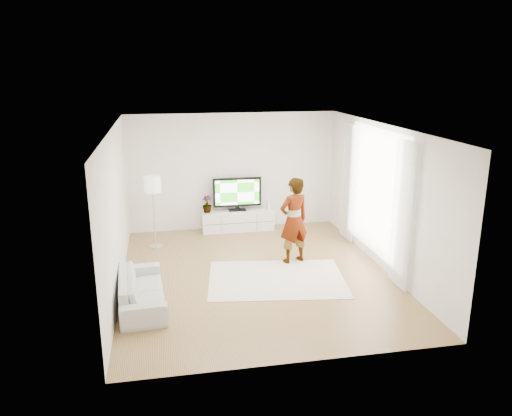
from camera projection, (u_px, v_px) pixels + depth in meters
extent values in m
plane|color=#A9854C|center=(256.00, 275.00, 9.54)|extent=(6.00, 6.00, 0.00)
plane|color=white|center=(256.00, 128.00, 8.78)|extent=(6.00, 6.00, 0.00)
cube|color=white|center=(116.00, 211.00, 8.71)|extent=(0.02, 6.00, 2.80)
cube|color=white|center=(383.00, 198.00, 9.61)|extent=(0.02, 6.00, 2.80)
cube|color=white|center=(233.00, 172.00, 11.99)|extent=(5.00, 0.02, 2.80)
cube|color=white|center=(301.00, 266.00, 6.32)|extent=(5.00, 0.02, 2.80)
cube|color=white|center=(376.00, 192.00, 9.88)|extent=(0.01, 2.60, 2.50)
cube|color=white|center=(402.00, 215.00, 8.66)|extent=(0.04, 0.70, 2.60)
cube|color=white|center=(348.00, 182.00, 11.12)|extent=(0.04, 0.70, 2.60)
cube|color=white|center=(238.00, 220.00, 12.10)|extent=(1.72, 0.48, 0.48)
cube|color=black|center=(239.00, 223.00, 11.87)|extent=(1.67, 0.00, 0.01)
cube|color=black|center=(221.00, 224.00, 11.79)|extent=(0.01, 0.00, 0.43)
cube|color=black|center=(257.00, 222.00, 11.95)|extent=(0.01, 0.00, 0.43)
cube|color=black|center=(237.00, 210.00, 12.06)|extent=(0.41, 0.23, 0.02)
cube|color=black|center=(237.00, 208.00, 12.04)|extent=(0.08, 0.05, 0.08)
cube|color=black|center=(237.00, 192.00, 11.94)|extent=(1.16, 0.06, 0.70)
cube|color=green|center=(237.00, 192.00, 11.90)|extent=(1.06, 0.01, 0.60)
cube|color=white|center=(268.00, 205.00, 12.14)|extent=(0.07, 0.16, 0.21)
cube|color=#4CB2FF|center=(269.00, 205.00, 12.06)|extent=(0.01, 0.00, 0.11)
imported|color=#3F7238|center=(207.00, 204.00, 11.85)|extent=(0.29, 0.29, 0.41)
cube|color=#F2E4CF|center=(277.00, 279.00, 9.33)|extent=(2.74, 2.14, 0.01)
imported|color=#334772|center=(294.00, 220.00, 9.93)|extent=(0.74, 0.60, 1.75)
imported|color=silver|center=(142.00, 290.00, 8.28)|extent=(0.83, 1.87, 0.54)
cylinder|color=silver|center=(156.00, 246.00, 11.01)|extent=(0.28, 0.28, 0.02)
cylinder|color=silver|center=(154.00, 219.00, 10.84)|extent=(0.04, 0.04, 1.23)
cylinder|color=white|center=(152.00, 184.00, 10.62)|extent=(0.35, 0.35, 0.34)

